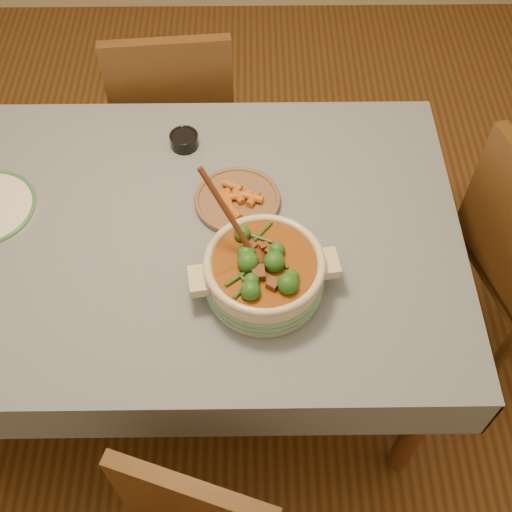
{
  "coord_description": "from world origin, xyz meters",
  "views": [
    {
      "loc": [
        0.24,
        -1.13,
        2.21
      ],
      "look_at": [
        0.25,
        -0.17,
        0.86
      ],
      "focal_mm": 45.0,
      "sensor_mm": 36.0,
      "label": 1
    }
  ],
  "objects_px": {
    "stew_casserole": "(264,271)",
    "chair_far": "(176,113)",
    "condiment_bowl": "(184,140)",
    "fried_plate": "(237,199)",
    "dining_table": "(172,249)"
  },
  "relations": [
    {
      "from": "condiment_bowl",
      "to": "chair_far",
      "type": "relative_size",
      "value": 0.12
    },
    {
      "from": "dining_table",
      "to": "stew_casserole",
      "type": "relative_size",
      "value": 4.2
    },
    {
      "from": "stew_casserole",
      "to": "fried_plate",
      "type": "xyz_separation_m",
      "value": [
        -0.07,
        0.3,
        -0.06
      ]
    },
    {
      "from": "chair_far",
      "to": "fried_plate",
      "type": "bearing_deg",
      "value": 105.98
    },
    {
      "from": "stew_casserole",
      "to": "dining_table",
      "type": "bearing_deg",
      "value": 143.53
    },
    {
      "from": "stew_casserole",
      "to": "condiment_bowl",
      "type": "xyz_separation_m",
      "value": [
        -0.24,
        0.54,
        -0.05
      ]
    },
    {
      "from": "chair_far",
      "to": "dining_table",
      "type": "bearing_deg",
      "value": 88.91
    },
    {
      "from": "chair_far",
      "to": "stew_casserole",
      "type": "bearing_deg",
      "value": 103.71
    },
    {
      "from": "stew_casserole",
      "to": "chair_far",
      "type": "xyz_separation_m",
      "value": [
        -0.32,
        0.95,
        -0.31
      ]
    },
    {
      "from": "condiment_bowl",
      "to": "chair_far",
      "type": "bearing_deg",
      "value": 100.77
    },
    {
      "from": "stew_casserole",
      "to": "condiment_bowl",
      "type": "distance_m",
      "value": 0.59
    },
    {
      "from": "fried_plate",
      "to": "chair_far",
      "type": "height_order",
      "value": "chair_far"
    },
    {
      "from": "stew_casserole",
      "to": "condiment_bowl",
      "type": "height_order",
      "value": "stew_casserole"
    },
    {
      "from": "dining_table",
      "to": "stew_casserole",
      "type": "bearing_deg",
      "value": -36.47
    },
    {
      "from": "fried_plate",
      "to": "stew_casserole",
      "type": "bearing_deg",
      "value": -76.51
    }
  ]
}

